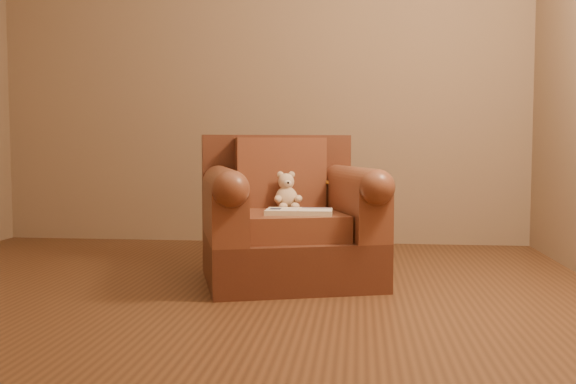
# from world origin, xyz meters

# --- Properties ---
(floor) EXTENTS (4.00, 4.00, 0.00)m
(floor) POSITION_xyz_m (0.00, 0.00, 0.00)
(floor) COLOR brown
(floor) RESTS_ON ground
(armchair) EXTENTS (1.09, 1.06, 0.79)m
(armchair) POSITION_xyz_m (0.37, 0.62, 0.31)
(armchair) COLOR #532A1B
(armchair) RESTS_ON floor
(teddy_bear) EXTENTS (0.15, 0.18, 0.21)m
(teddy_bear) POSITION_xyz_m (0.36, 0.70, 0.46)
(teddy_bear) COLOR beige
(teddy_bear) RESTS_ON armchair
(guidebook) EXTENTS (0.34, 0.21, 0.03)m
(guidebook) POSITION_xyz_m (0.45, 0.44, 0.39)
(guidebook) COLOR beige
(guidebook) RESTS_ON armchair
(side_table) EXTENTS (0.38, 0.38, 0.53)m
(side_table) POSITION_xyz_m (0.66, 1.01, 0.29)
(side_table) COLOR #BA8633
(side_table) RESTS_ON floor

